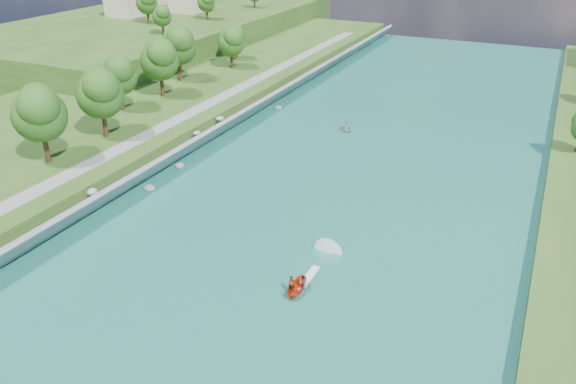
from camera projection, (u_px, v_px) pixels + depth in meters
The scene contains 10 objects.
ground at pixel (252, 281), 61.30m from camera, with size 260.00×260.00×0.00m, color #2D5119.
river_water at pixel (322, 204), 77.42m from camera, with size 55.00×240.00×0.10m, color #196255.
berm_west at pixel (52, 137), 95.91m from camera, with size 45.00×240.00×3.50m, color #2D5119.
ridge_west at pixel (163, 30), 167.75m from camera, with size 60.00×120.00×9.00m, color #2D5119.
riprap_bank at pixel (165, 162), 86.10m from camera, with size 5.00×236.00×4.39m.
riverside_path at pixel (132, 143), 88.37m from camera, with size 3.00×200.00×0.10m, color gray.
trees_west at pixel (50, 107), 85.02m from camera, with size 17.14×147.99×13.73m.
trees_ridge at pixel (184, 4), 155.51m from camera, with size 22.08×52.43×10.15m.
motorboat at pixel (304, 279), 60.49m from camera, with size 3.60×18.63×2.22m.
raft at pixel (346, 129), 102.98m from camera, with size 3.84×3.94×1.62m.
Camera 1 is at (25.29, -43.86, 36.11)m, focal length 35.00 mm.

